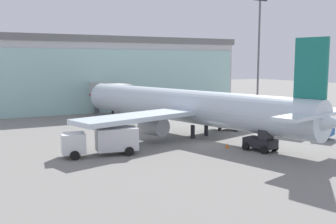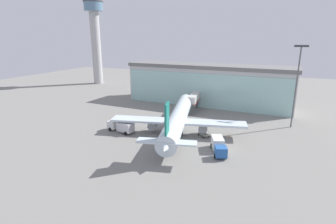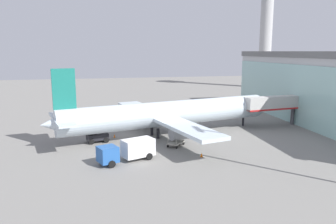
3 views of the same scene
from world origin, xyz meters
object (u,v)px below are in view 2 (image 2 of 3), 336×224
Objects in this scene: catering_truck at (121,126)px; safety_cone_nose at (162,144)px; jet_bridge at (195,98)px; baggage_cart at (204,134)px; airplane at (178,118)px; fuel_truck at (219,145)px; pushback_tug at (166,147)px; apron_light_mast at (297,81)px; safety_cone_wingtip at (229,136)px; control_tower at (95,34)px.

catering_truck is 13.15m from safety_cone_nose.
jet_bridge reaches higher than baggage_cart.
airplane is 7.24m from baggage_cart.
fuel_truck is 13.83× the size of safety_cone_nose.
jet_bridge is 3.40× the size of pushback_tug.
safety_cone_nose is at bearing -106.36° from fuel_truck.
apron_light_mast is 2.73× the size of fuel_truck.
fuel_truck is 9.09m from baggage_cart.
catering_truck reaches higher than safety_cone_nose.
catering_truck is at bearing 163.92° from safety_cone_nose.
jet_bridge is 21.57× the size of safety_cone_wingtip.
catering_truck reaches higher than safety_cone_wingtip.
control_tower is (-60.67, 31.95, 19.90)m from jet_bridge.
fuel_truck reaches higher than safety_cone_nose.
jet_bridge reaches higher than catering_truck.
catering_truck is 2.41× the size of baggage_cart.
fuel_truck is 13.83× the size of safety_cone_wingtip.
catering_truck is 16.07m from pushback_tug.
control_tower is 5.19× the size of catering_truck.
pushback_tug is 3.61m from safety_cone_nose.
baggage_cart is at bearing -34.62° from pushback_tug.
safety_cone_nose is (-6.96, -8.42, -0.23)m from baggage_cart.
pushback_tug is at bearing 109.07° from baggage_cart.
airplane is 11.91m from pushback_tug.
jet_bridge is 23.06m from baggage_cart.
safety_cone_nose is 1.00× the size of safety_cone_wingtip.
jet_bridge reaches higher than safety_cone_nose.
apron_light_mast reaches higher than baggage_cart.
airplane reaches higher than pushback_tug.
control_tower is 84.52m from airplane.
control_tower is at bearing -149.91° from fuel_truck.
fuel_truck is at bearing 4.39° from safety_cone_nose.
jet_bridge is 0.30× the size of airplane.
catering_truck is at bearing 98.25° from airplane.
apron_light_mast is 37.79× the size of safety_cone_nose.
safety_cone_nose is at bearing 92.78° from baggage_cart.
airplane reaches higher than jet_bridge.
airplane reaches higher than safety_cone_wingtip.
jet_bridge is at bearing -7.26° from airplane.
pushback_tug is (-4.84, -11.26, 0.47)m from baggage_cart.
safety_cone_wingtip is (74.90, -50.99, -23.82)m from control_tower.
jet_bridge is 20.95m from airplane.
fuel_truck is at bearing -93.50° from safety_cone_wingtip.
baggage_cart is 5.99m from safety_cone_wingtip.
catering_truck and fuel_truck have the same top height.
control_tower is 90.37m from baggage_cart.
safety_cone_wingtip is at bearing -153.39° from catering_truck.
jet_bridge is 31.78m from fuel_truck.
airplane is 5.25× the size of catering_truck.
safety_cone_nose is (-2.11, 2.84, -0.70)m from pushback_tug.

